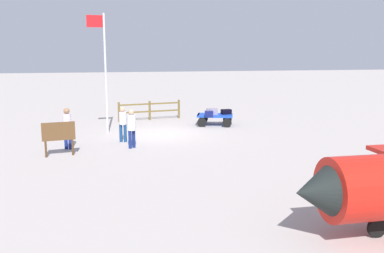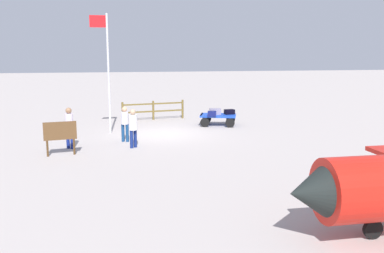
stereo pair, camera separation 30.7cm
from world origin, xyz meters
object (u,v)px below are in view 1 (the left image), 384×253
worker_lead (123,122)px  flagpole (104,65)px  suitcase_navy (226,112)px  suitcase_grey (227,112)px  worker_trailing (132,125)px  suitcase_tan (209,113)px  luggage_cart (215,117)px  worker_supervisor (67,125)px  suitcase_maroon (212,111)px  signboard (59,134)px

worker_lead → flagpole: size_ratio=0.27×
suitcase_navy → suitcase_grey: bearing=-120.6°
worker_trailing → suitcase_tan: bearing=-135.5°
worker_lead → flagpole: flagpole is taller
luggage_cart → suitcase_tan: suitcase_tan is taller
luggage_cart → suitcase_navy: suitcase_navy is taller
suitcase_navy → worker_supervisor: (8.03, 4.44, 0.29)m
worker_lead → worker_trailing: 1.33m
worker_supervisor → suitcase_tan: bearing=-150.3°
luggage_cart → suitcase_tan: size_ratio=4.15×
suitcase_maroon → worker_supervisor: worker_supervisor is taller
luggage_cart → worker_supervisor: (7.37, 4.42, 0.57)m
worker_supervisor → signboard: (0.23, 1.18, -0.12)m
suitcase_grey → suitcase_navy: suitcase_navy is taller
luggage_cart → signboard: (7.60, 5.60, 0.45)m
worker_lead → flagpole: 3.30m
worker_lead → worker_trailing: (-0.32, 1.29, 0.05)m
suitcase_maroon → suitcase_tan: (0.29, 0.48, -0.04)m
suitcase_tan → worker_lead: (4.65, 2.97, 0.19)m
suitcase_tan → flagpole: (5.40, 0.86, 2.61)m
suitcase_maroon → worker_supervisor: 8.49m
suitcase_maroon → flagpole: (5.69, 1.34, 2.58)m
flagpole → signboard: bearing=67.5°
worker_trailing → signboard: 2.98m
suitcase_grey → suitcase_maroon: bearing=6.3°
worker_trailing → worker_supervisor: size_ratio=0.95×
worker_trailing → suitcase_navy: bearing=-138.9°
suitcase_maroon → worker_trailing: worker_trailing is taller
worker_supervisor → flagpole: bearing=-116.5°
suitcase_maroon → worker_lead: worker_lead is taller
suitcase_navy → suitcase_maroon: bearing=0.3°
suitcase_maroon → suitcase_navy: bearing=-179.7°
luggage_cart → flagpole: size_ratio=0.38×
suitcase_grey → worker_supervisor: bearing=29.2°
suitcase_grey → suitcase_tan: bearing=26.6°
suitcase_maroon → worker_trailing: 6.62m
suitcase_tan → worker_lead: 5.52m
suitcase_navy → worker_trailing: size_ratio=0.35×
suitcase_maroon → worker_trailing: size_ratio=0.38×
luggage_cart → flagpole: bearing=12.8°
suitcase_maroon → suitcase_tan: suitcase_maroon is taller
suitcase_grey → worker_lead: worker_lead is taller
suitcase_maroon → signboard: signboard is taller
suitcase_grey → worker_lead: size_ratio=0.38×
suitcase_tan → signboard: size_ratio=0.39×
suitcase_tan → signboard: 8.83m
suitcase_grey → worker_trailing: bearing=41.4°
worker_lead → worker_supervisor: 2.50m
luggage_cart → worker_lead: 6.15m
suitcase_tan → flagpole: flagpole is taller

